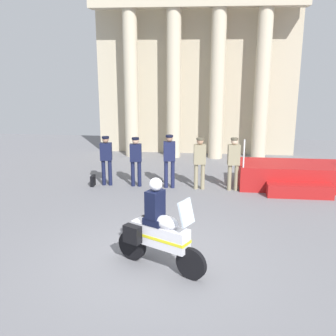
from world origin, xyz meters
The scene contains 10 objects.
ground_plane centered at (0.00, 0.00, 0.00)m, with size 28.00×28.00×0.00m, color slate.
colonnade_backdrop centered at (0.42, 10.03, 3.85)m, with size 8.68×1.45×7.55m.
reviewing_stand centered at (3.88, 5.48, 0.38)m, with size 3.59×2.03×1.70m.
officer_in_row_0 centered at (-2.32, 5.11, 0.98)m, with size 0.40×0.27×1.66m.
officer_in_row_1 centered at (-1.32, 5.10, 0.97)m, with size 0.40×0.27×1.65m.
officer_in_row_2 centered at (-0.20, 5.05, 1.04)m, with size 0.40×0.27×1.76m.
officer_in_row_3 centered at (0.78, 5.01, 1.00)m, with size 0.40×0.27×1.70m.
officer_in_row_4 centered at (1.86, 5.00, 1.01)m, with size 0.40×0.27×1.72m.
motorcycle_with_rider centered at (0.11, -0.26, 0.79)m, with size 1.90×1.17×1.90m.
briefcase_on_ground centered at (-2.77, 4.97, 0.18)m, with size 0.10×0.32×0.36m, color black.
Camera 1 is at (1.12, -7.67, 4.11)m, focal length 43.37 mm.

